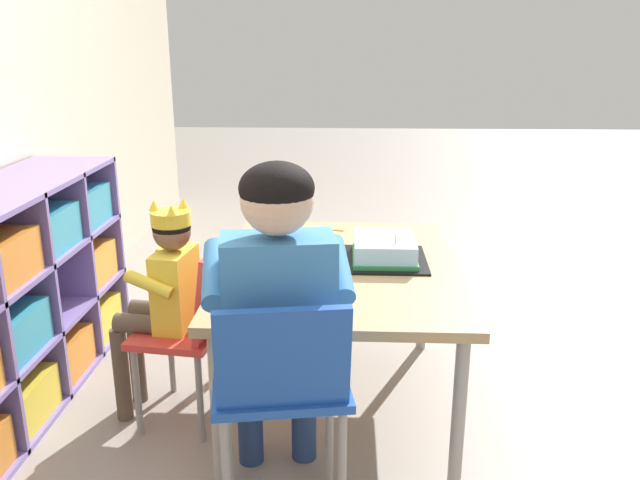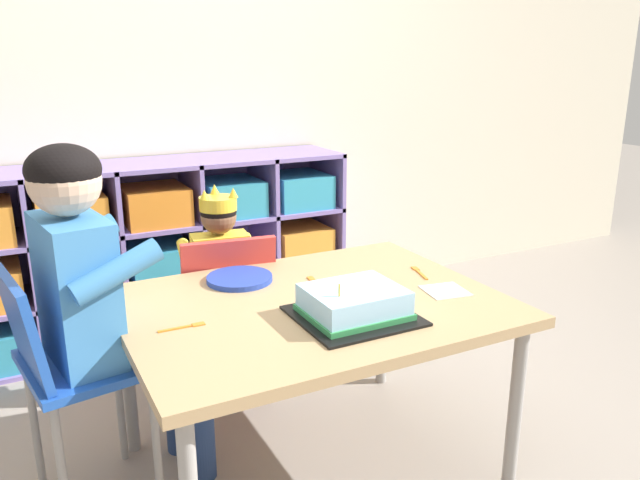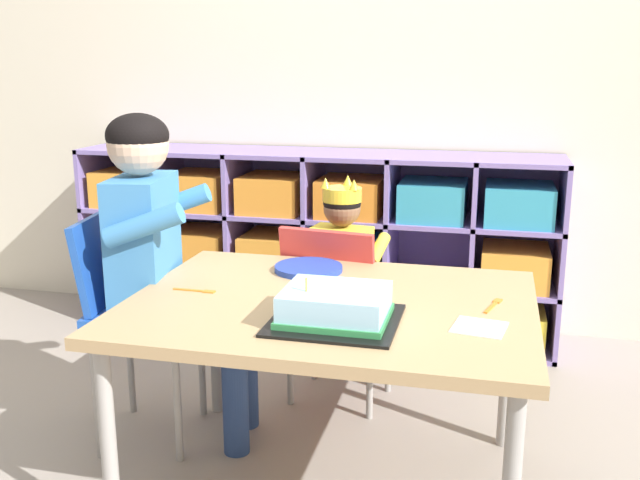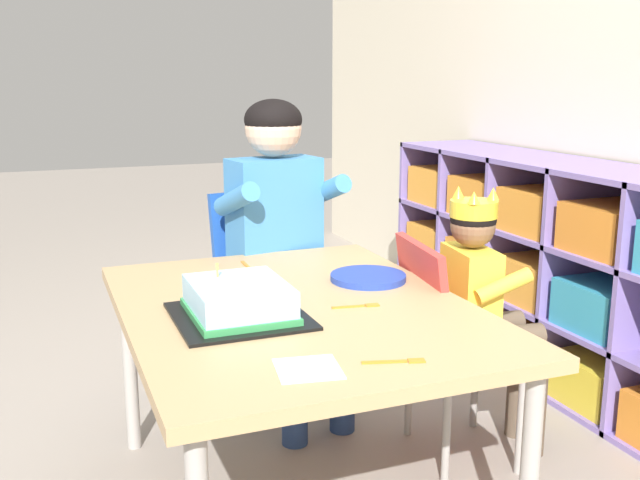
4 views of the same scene
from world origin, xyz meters
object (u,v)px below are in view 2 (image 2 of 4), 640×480
fork_beside_plate_stack (419,272)px  adult_helper_seated (101,286)px  classroom_chair_adult_side (65,362)px  fork_scattered_mid_table (314,282)px  activity_table (312,316)px  classroom_chair_blue (226,304)px  birthday_cake_on_tray (354,305)px  child_with_crown (219,265)px  fork_near_child_seat (185,327)px  paper_plate_stack (240,278)px

fork_beside_plate_stack → adult_helper_seated: bearing=-79.6°
classroom_chair_adult_side → fork_scattered_mid_table: 0.79m
activity_table → classroom_chair_blue: bearing=101.0°
birthday_cake_on_tray → fork_scattered_mid_table: 0.31m
classroom_chair_adult_side → birthday_cake_on_tray: 0.83m
child_with_crown → fork_beside_plate_stack: (0.53, -0.57, 0.06)m
fork_beside_plate_stack → fork_near_child_seat: 0.85m
classroom_chair_blue → paper_plate_stack: 0.32m
classroom_chair_blue → birthday_cake_on_tray: birthday_cake_on_tray is taller
fork_scattered_mid_table → fork_beside_plate_stack: bearing=86.8°
classroom_chair_adult_side → fork_beside_plate_stack: 1.16m
classroom_chair_adult_side → birthday_cake_on_tray: bearing=-121.5°
paper_plate_stack → fork_scattered_mid_table: size_ratio=1.75×
adult_helper_seated → birthday_cake_on_tray: bearing=-126.5°
adult_helper_seated → birthday_cake_on_tray: size_ratio=3.33×
classroom_chair_blue → fork_scattered_mid_table: size_ratio=5.49×
child_with_crown → paper_plate_stack: 0.37m
fork_beside_plate_stack → activity_table: bearing=-65.7°
fork_beside_plate_stack → child_with_crown: bearing=-120.8°
fork_near_child_seat → child_with_crown: bearing=-114.8°
activity_table → paper_plate_stack: 0.31m
classroom_chair_blue → adult_helper_seated: adult_helper_seated is taller
classroom_chair_blue → activity_table: bearing=108.7°
activity_table → classroom_chair_adult_side: size_ratio=1.49×
fork_beside_plate_stack → fork_scattered_mid_table: same height
activity_table → fork_scattered_mid_table: size_ratio=9.06×
classroom_chair_blue → child_with_crown: child_with_crown is taller
classroom_chair_blue → child_with_crown: (0.01, 0.11, 0.12)m
classroom_chair_blue → adult_helper_seated: (-0.48, -0.36, 0.27)m
child_with_crown → paper_plate_stack: (-0.05, -0.36, 0.07)m
fork_beside_plate_stack → classroom_chair_blue: bearing=-113.9°
classroom_chair_blue → classroom_chair_adult_side: classroom_chair_adult_side is taller
adult_helper_seated → fork_beside_plate_stack: bearing=-104.7°
child_with_crown → classroom_chair_adult_side: size_ratio=1.11×
paper_plate_stack → fork_beside_plate_stack: (0.58, -0.21, -0.01)m
child_with_crown → birthday_cake_on_tray: size_ratio=2.58×
activity_table → paper_plate_stack: bearing=116.4°
child_with_crown → fork_scattered_mid_table: (0.17, -0.49, 0.06)m
classroom_chair_blue → child_with_crown: 0.16m
child_with_crown → fork_beside_plate_stack: size_ratio=6.41×
fork_beside_plate_stack → paper_plate_stack: bearing=-93.5°
fork_beside_plate_stack → fork_near_child_seat: size_ratio=1.01×
adult_helper_seated → fork_beside_plate_stack: adult_helper_seated is taller
adult_helper_seated → birthday_cake_on_tray: (0.63, -0.33, -0.06)m
activity_table → birthday_cake_on_tray: birthday_cake_on_tray is taller
classroom_chair_adult_side → fork_scattered_mid_table: classroom_chair_adult_side is taller
birthday_cake_on_tray → fork_near_child_seat: bearing=161.3°
child_with_crown → fork_beside_plate_stack: bearing=141.0°
paper_plate_stack → fork_near_child_seat: (-0.26, -0.28, -0.01)m
activity_table → paper_plate_stack: paper_plate_stack is taller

